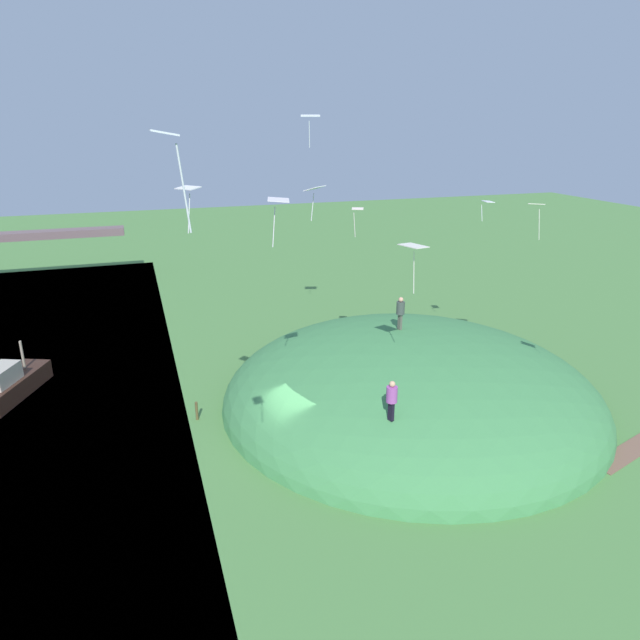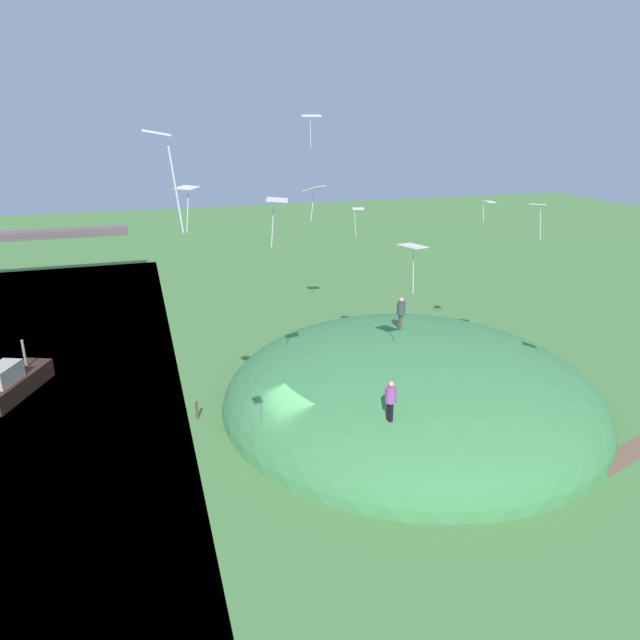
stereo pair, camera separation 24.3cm
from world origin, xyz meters
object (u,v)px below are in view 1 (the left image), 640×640
at_px(person_near_shore, 400,309).
at_px(kite_7, 168,143).
at_px(kite_4, 310,117).
at_px(kite_8, 537,207).
at_px(mooring_post, 197,411).
at_px(person_with_child, 392,396).
at_px(kite_3, 188,191).
at_px(kite_9, 357,212).
at_px(boat_on_lake, 11,384).
at_px(kite_2, 314,190).
at_px(kite_1, 487,203).
at_px(kite_6, 413,248).
at_px(kite_5, 278,202).

distance_m(person_near_shore, kite_7, 22.31).
distance_m(kite_4, kite_8, 13.05).
bearing_deg(kite_4, mooring_post, -144.73).
xyz_separation_m(person_with_child, kite_3, (-7.47, 1.12, 8.40)).
bearing_deg(mooring_post, kite_3, -91.94).
distance_m(person_near_shore, person_with_child, 8.47).
height_order(kite_7, kite_8, kite_7).
bearing_deg(kite_9, mooring_post, -168.21).
bearing_deg(boat_on_lake, kite_2, 83.82).
height_order(boat_on_lake, kite_3, kite_3).
relative_size(boat_on_lake, kite_4, 3.09).
distance_m(kite_1, kite_7, 26.25).
distance_m(kite_6, kite_8, 9.85).
height_order(kite_2, kite_6, kite_2).
bearing_deg(kite_9, kite_4, 111.99).
bearing_deg(kite_3, person_near_shore, 28.96).
relative_size(kite_2, mooring_post, 1.59).
distance_m(kite_3, kite_5, 3.24).
relative_size(kite_3, kite_6, 0.76).
bearing_deg(person_near_shore, kite_4, 18.64).
bearing_deg(kite_4, kite_9, -68.01).
height_order(kite_1, kite_4, kite_4).
bearing_deg(boat_on_lake, kite_9, 100.97).
bearing_deg(boat_on_lake, kite_5, 68.87).
distance_m(kite_5, kite_9, 10.32).
bearing_deg(boat_on_lake, kite_1, 104.72).
distance_m(boat_on_lake, kite_3, 18.91).
bearing_deg(kite_8, kite_6, -155.99).
height_order(kite_1, kite_5, kite_5).
distance_m(person_near_shore, kite_8, 8.67).
relative_size(kite_2, kite_8, 0.84).
bearing_deg(kite_7, kite_8, 36.11).
bearing_deg(person_with_child, kite_8, 98.02).
height_order(kite_7, kite_9, kite_7).
bearing_deg(kite_6, person_with_child, -134.25).
xyz_separation_m(person_with_child, kite_9, (2.03, 9.29, 6.12)).
distance_m(person_with_child, kite_1, 15.16).
bearing_deg(kite_9, kite_2, -130.90).
bearing_deg(kite_5, kite_1, 29.35).
bearing_deg(kite_5, kite_4, 67.26).
bearing_deg(kite_3, kite_1, 25.22).
distance_m(kite_3, mooring_post, 13.17).
height_order(person_near_shore, kite_4, kite_4).
height_order(boat_on_lake, kite_7, kite_7).
relative_size(kite_3, kite_8, 0.86).
bearing_deg(kite_9, kite_1, 0.84).
height_order(kite_5, kite_9, kite_5).
xyz_separation_m(person_near_shore, person_with_child, (-3.94, -7.43, -1.04)).
xyz_separation_m(boat_on_lake, kite_3, (9.14, -12.05, 11.36)).
relative_size(boat_on_lake, kite_3, 3.39).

